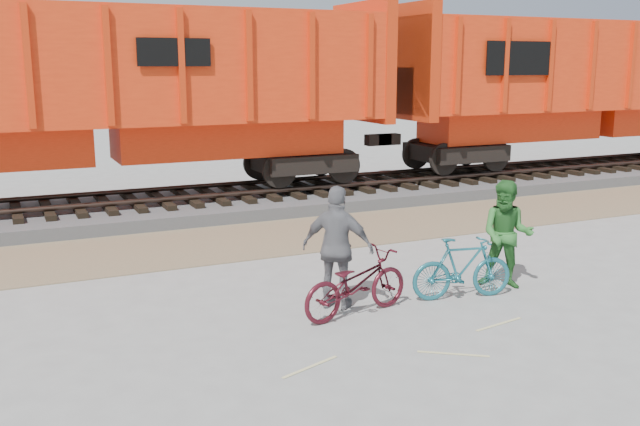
# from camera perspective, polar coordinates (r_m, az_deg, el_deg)

# --- Properties ---
(ground) EXTENTS (120.00, 120.00, 0.00)m
(ground) POSITION_cam_1_polar(r_m,az_deg,el_deg) (9.88, 2.67, -9.51)
(ground) COLOR #9E9E99
(ground) RESTS_ON ground
(gravel_strip) EXTENTS (120.00, 3.00, 0.02)m
(gravel_strip) POSITION_cam_1_polar(r_m,az_deg,el_deg) (14.75, -7.22, -2.32)
(gravel_strip) COLOR #8C7656
(gravel_strip) RESTS_ON ground
(ballast_bed) EXTENTS (120.00, 4.00, 0.30)m
(ballast_bed) POSITION_cam_1_polar(r_m,az_deg,el_deg) (18.01, -10.63, 0.62)
(ballast_bed) COLOR slate
(ballast_bed) RESTS_ON ground
(track) EXTENTS (120.00, 2.60, 0.24)m
(track) POSITION_cam_1_polar(r_m,az_deg,el_deg) (17.95, -10.67, 1.63)
(track) COLOR black
(track) RESTS_ON ballast_bed
(hopper_car_center) EXTENTS (14.00, 3.13, 4.65)m
(hopper_car_center) POSITION_cam_1_polar(r_m,az_deg,el_deg) (17.32, -17.28, 9.38)
(hopper_car_center) COLOR black
(hopper_car_center) RESTS_ON track
(hopper_car_right) EXTENTS (14.00, 3.13, 4.65)m
(hopper_car_right) POSITION_cam_1_polar(r_m,az_deg,el_deg) (24.39, 20.81, 9.71)
(hopper_car_right) COLOR black
(hopper_car_right) RESTS_ON track
(bicycle_teal) EXTENTS (1.69, 0.78, 0.98)m
(bicycle_teal) POSITION_cam_1_polar(r_m,az_deg,el_deg) (11.29, 11.31, -4.35)
(bicycle_teal) COLOR #1E6472
(bicycle_teal) RESTS_ON ground
(bicycle_maroon) EXTENTS (1.93, 1.00, 0.96)m
(bicycle_maroon) POSITION_cam_1_polar(r_m,az_deg,el_deg) (10.37, 2.89, -5.64)
(bicycle_maroon) COLOR #49111B
(bicycle_maroon) RESTS_ON ground
(person_man) EXTENTS (1.08, 1.08, 1.77)m
(person_man) POSITION_cam_1_polar(r_m,az_deg,el_deg) (11.94, 14.71, -1.67)
(person_man) COLOR #2C6E2B
(person_man) RESTS_ON ground
(person_woman) EXTENTS (1.11, 1.07, 1.86)m
(person_woman) POSITION_cam_1_polar(r_m,az_deg,el_deg) (10.55, 1.42, -2.80)
(person_woman) COLOR slate
(person_woman) RESTS_ON ground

